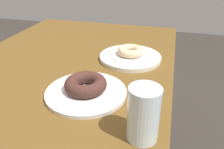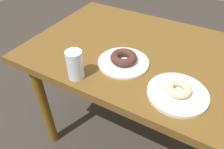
{
  "view_description": "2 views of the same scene",
  "coord_description": "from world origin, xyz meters",
  "px_view_note": "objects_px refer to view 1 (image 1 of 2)",
  "views": [
    {
      "loc": [
        0.62,
        0.36,
        1.1
      ],
      "look_at": [
        0.05,
        0.21,
        0.78
      ],
      "focal_mm": 36.5,
      "sensor_mm": 36.0,
      "label": 1
    },
    {
      "loc": [
        -0.23,
        0.85,
        1.33
      ],
      "look_at": [
        0.09,
        0.27,
        0.76
      ],
      "focal_mm": 33.9,
      "sensor_mm": 36.0,
      "label": 2
    }
  ],
  "objects_px": {
    "plate_sugar_ring": "(130,57)",
    "plate_chocolate_ring": "(86,92)",
    "donut_sugar_ring": "(131,51)",
    "water_glass": "(144,114)",
    "donut_chocolate_ring": "(86,84)"
  },
  "relations": [
    {
      "from": "donut_chocolate_ring",
      "to": "water_glass",
      "type": "relative_size",
      "value": 0.96
    },
    {
      "from": "donut_chocolate_ring",
      "to": "water_glass",
      "type": "bearing_deg",
      "value": 53.83
    },
    {
      "from": "donut_sugar_ring",
      "to": "plate_chocolate_ring",
      "type": "bearing_deg",
      "value": -15.78
    },
    {
      "from": "plate_chocolate_ring",
      "to": "water_glass",
      "type": "height_order",
      "value": "water_glass"
    },
    {
      "from": "plate_sugar_ring",
      "to": "plate_chocolate_ring",
      "type": "height_order",
      "value": "plate_sugar_ring"
    },
    {
      "from": "donut_sugar_ring",
      "to": "donut_chocolate_ring",
      "type": "relative_size",
      "value": 0.82
    },
    {
      "from": "donut_sugar_ring",
      "to": "plate_chocolate_ring",
      "type": "xyz_separation_m",
      "value": [
        0.27,
        -0.08,
        -0.03
      ]
    },
    {
      "from": "plate_sugar_ring",
      "to": "donut_chocolate_ring",
      "type": "xyz_separation_m",
      "value": [
        0.27,
        -0.08,
        0.03
      ]
    },
    {
      "from": "plate_chocolate_ring",
      "to": "water_glass",
      "type": "relative_size",
      "value": 1.85
    },
    {
      "from": "plate_chocolate_ring",
      "to": "donut_sugar_ring",
      "type": "bearing_deg",
      "value": 164.22
    },
    {
      "from": "donut_chocolate_ring",
      "to": "donut_sugar_ring",
      "type": "bearing_deg",
      "value": 164.22
    },
    {
      "from": "plate_chocolate_ring",
      "to": "donut_chocolate_ring",
      "type": "height_order",
      "value": "donut_chocolate_ring"
    },
    {
      "from": "plate_sugar_ring",
      "to": "plate_chocolate_ring",
      "type": "xyz_separation_m",
      "value": [
        0.27,
        -0.08,
        -0.0
      ]
    },
    {
      "from": "donut_chocolate_ring",
      "to": "water_glass",
      "type": "distance_m",
      "value": 0.23
    },
    {
      "from": "water_glass",
      "to": "donut_sugar_ring",
      "type": "bearing_deg",
      "value": -165.69
    }
  ]
}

